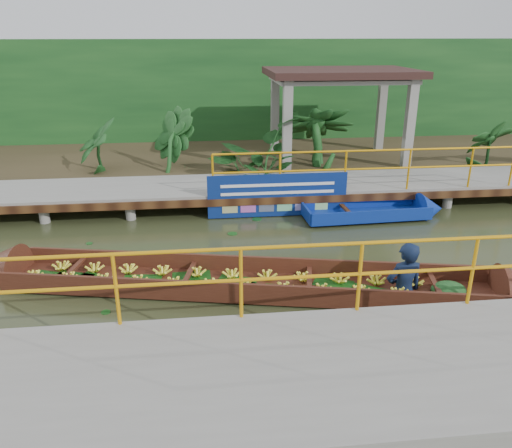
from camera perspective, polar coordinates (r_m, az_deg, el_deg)
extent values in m
plane|color=#2A3018|center=(9.88, 1.51, -4.24)|extent=(80.00, 80.00, 0.00)
cube|color=#2E2717|center=(16.88, -1.97, 7.36)|extent=(30.00, 8.00, 0.45)
cube|color=gray|center=(12.96, -0.58, 4.37)|extent=(16.00, 2.00, 0.15)
cube|color=black|center=(12.03, -0.09, 2.65)|extent=(16.00, 0.12, 0.18)
cylinder|color=orange|center=(12.37, 12.79, 8.19)|extent=(7.50, 0.05, 0.05)
cylinder|color=orange|center=(12.47, 12.62, 6.18)|extent=(7.50, 0.05, 0.05)
cylinder|color=orange|center=(12.48, 12.60, 5.95)|extent=(0.05, 0.05, 1.00)
cylinder|color=gray|center=(13.11, -27.25, 0.88)|extent=(0.24, 0.24, 0.55)
cylinder|color=gray|center=(14.54, -25.20, 3.05)|extent=(0.24, 0.24, 0.55)
cylinder|color=gray|center=(12.53, -18.70, 1.28)|extent=(0.24, 0.24, 0.55)
cylinder|color=gray|center=(14.02, -17.44, 3.49)|extent=(0.24, 0.24, 0.55)
cylinder|color=gray|center=(12.25, -9.54, 1.69)|extent=(0.24, 0.24, 0.55)
cylinder|color=gray|center=(13.76, -9.25, 3.89)|extent=(0.24, 0.24, 0.55)
cylinder|color=gray|center=(12.29, -0.19, 2.06)|extent=(0.24, 0.24, 0.55)
cylinder|color=gray|center=(13.80, -0.91, 4.21)|extent=(0.24, 0.24, 0.55)
cylinder|color=gray|center=(12.65, 8.86, 2.36)|extent=(0.24, 0.24, 0.55)
cylinder|color=gray|center=(14.12, 7.22, 4.44)|extent=(0.24, 0.24, 0.55)
cylinder|color=gray|center=(13.30, 17.22, 2.59)|extent=(0.24, 0.24, 0.55)
cylinder|color=gray|center=(14.71, 14.84, 4.57)|extent=(0.24, 0.24, 0.55)
cylinder|color=gray|center=(14.21, 24.66, 2.75)|extent=(0.24, 0.24, 0.55)
cylinder|color=gray|center=(15.54, 21.77, 4.63)|extent=(0.24, 0.24, 0.55)
cylinder|color=gray|center=(12.29, -0.19, 2.06)|extent=(0.24, 0.24, 0.55)
cube|color=gray|center=(6.49, 16.11, -17.15)|extent=(18.00, 2.40, 0.70)
cylinder|color=orange|center=(6.73, 13.70, -2.06)|extent=(10.00, 0.05, 0.05)
cylinder|color=orange|center=(6.92, 13.38, -5.49)|extent=(10.00, 0.05, 0.05)
cylinder|color=orange|center=(6.94, 13.34, -5.86)|extent=(0.05, 0.05, 1.00)
cube|color=gray|center=(14.40, 3.58, 10.54)|extent=(0.25, 0.25, 2.80)
cube|color=gray|center=(15.43, 17.10, 10.38)|extent=(0.25, 0.25, 2.80)
cube|color=gray|center=(16.74, 2.16, 12.05)|extent=(0.25, 0.25, 2.80)
cube|color=gray|center=(17.63, 14.08, 11.91)|extent=(0.25, 0.25, 2.80)
cube|color=gray|center=(15.79, 9.63, 15.99)|extent=(4.00, 2.60, 0.12)
cube|color=black|center=(15.77, 9.68, 16.71)|extent=(4.40, 3.00, 0.20)
cube|color=#133E18|center=(19.02, -2.65, 14.35)|extent=(30.00, 0.80, 4.00)
cube|color=#37180F|center=(8.81, -0.89, -7.12)|extent=(8.53, 2.80, 0.06)
cube|color=#37180F|center=(9.21, -0.53, -4.76)|extent=(8.32, 1.83, 0.36)
cube|color=#37180F|center=(8.27, -1.32, -7.95)|extent=(8.32, 1.83, 0.36)
ellipsoid|color=#133E18|center=(9.06, 21.14, -7.05)|extent=(0.68, 0.58, 0.28)
imported|color=#0D1933|center=(8.54, 17.07, -2.07)|extent=(0.71, 0.51, 1.82)
cube|color=navy|center=(12.33, 12.43, 1.01)|extent=(2.99, 1.03, 0.10)
cube|color=navy|center=(12.68, 11.76, 2.20)|extent=(2.95, 0.20, 0.30)
cube|color=navy|center=(11.91, 13.23, 0.82)|extent=(2.95, 0.20, 0.30)
cube|color=navy|center=(11.84, 5.80, 1.18)|extent=(0.10, 0.89, 0.30)
cone|color=navy|center=(13.01, 19.33, 1.63)|extent=(0.63, 0.85, 0.83)
cube|color=black|center=(12.11, 10.31, 1.59)|extent=(0.14, 0.89, 0.05)
cube|color=navy|center=(12.04, 2.50, 3.29)|extent=(3.38, 0.03, 1.06)
cube|color=white|center=(11.94, 2.54, 4.50)|extent=(2.75, 0.01, 0.07)
cube|color=white|center=(12.00, 2.52, 3.58)|extent=(2.75, 0.01, 0.07)
imported|color=#133E18|center=(14.77, -17.98, 8.24)|extent=(1.20, 1.20, 1.50)
imported|color=#133E18|center=(14.50, -10.14, 8.71)|extent=(1.20, 1.20, 1.50)
imported|color=#133E18|center=(14.55, -0.15, 9.08)|extent=(1.20, 1.20, 1.50)
imported|color=#133E18|center=(14.89, 7.62, 9.18)|extent=(1.20, 1.20, 1.50)
imported|color=#133E18|center=(16.80, 24.62, 8.82)|extent=(1.20, 1.20, 1.50)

